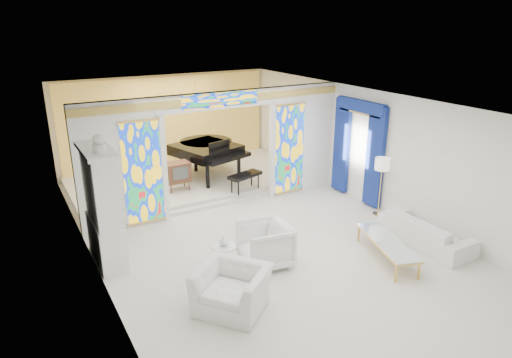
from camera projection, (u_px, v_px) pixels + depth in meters
floor at (260, 236)px, 10.34m from camera, size 12.00×12.00×0.00m
ceiling at (260, 105)px, 9.34m from camera, size 7.00×12.00×0.02m
wall_back at (167, 122)px, 14.75m from camera, size 7.00×0.02×3.00m
wall_left at (92, 205)px, 8.20m from camera, size 0.02×12.00×3.00m
wall_right at (380, 151)px, 11.47m from camera, size 0.02×12.00×3.00m
partition_wall at (220, 146)px, 11.42m from camera, size 7.00×0.22×3.00m
stained_glass_left at (143, 173)px, 10.50m from camera, size 0.90×0.04×2.40m
stained_glass_right at (289, 149)px, 12.40m from camera, size 0.90×0.04×2.40m
stained_glass_transom at (221, 100)px, 10.94m from camera, size 2.00×0.04×0.34m
alcove_platform at (191, 180)px, 13.67m from camera, size 6.80×3.80×0.18m
gold_curtain_back at (168, 122)px, 14.65m from camera, size 6.70×0.10×2.90m
chandelier at (195, 98)px, 12.86m from camera, size 0.48×0.48×0.30m
blue_drapes at (358, 143)px, 11.98m from camera, size 0.14×1.85×2.65m
china_cabinet at (103, 207)px, 8.93m from camera, size 0.56×1.46×2.72m
armchair_left at (231, 289)px, 7.66m from camera, size 1.51×1.53×0.75m
armchair_right at (265, 244)px, 9.03m from camera, size 1.10×1.08×0.88m
sofa at (426, 231)px, 9.90m from camera, size 0.84×2.11×0.61m
side_table at (224, 255)px, 8.77m from camera, size 0.46×0.46×0.57m
vase at (224, 241)px, 8.67m from camera, size 0.20×0.20×0.19m
coffee_table at (387, 242)px, 9.25m from camera, size 1.10×1.91×0.41m
floor_lamp at (382, 167)px, 11.07m from camera, size 0.42×0.42×1.48m
grand_piano at (208, 149)px, 13.56m from camera, size 2.18×3.33×1.21m
tv_console at (177, 172)px, 12.46m from camera, size 0.69×0.49×0.79m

